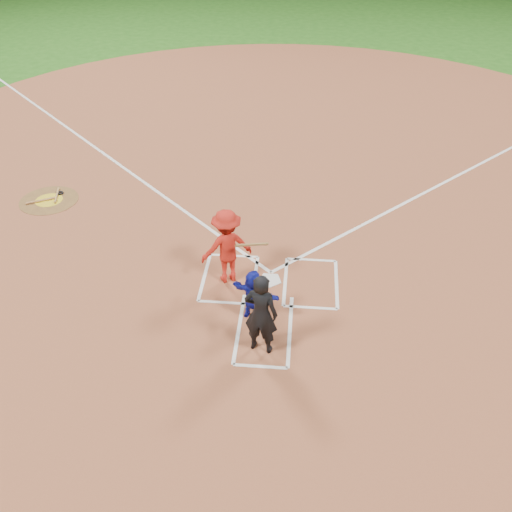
# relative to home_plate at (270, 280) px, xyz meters

# --- Properties ---
(ground) EXTENTS (120.00, 120.00, 0.00)m
(ground) POSITION_rel_home_plate_xyz_m (0.00, 0.00, -0.02)
(ground) COLOR #215816
(ground) RESTS_ON ground
(home_plate_dirt) EXTENTS (28.00, 28.00, 0.01)m
(home_plate_dirt) POSITION_rel_home_plate_xyz_m (0.00, 6.00, -0.01)
(home_plate_dirt) COLOR brown
(home_plate_dirt) RESTS_ON ground
(home_plate) EXTENTS (0.60, 0.60, 0.02)m
(home_plate) POSITION_rel_home_plate_xyz_m (0.00, 0.00, 0.00)
(home_plate) COLOR silver
(home_plate) RESTS_ON home_plate_dirt
(on_deck_circle) EXTENTS (1.70, 1.70, 0.01)m
(on_deck_circle) POSITION_rel_home_plate_xyz_m (-6.74, 3.19, -0.00)
(on_deck_circle) COLOR brown
(on_deck_circle) RESTS_ON home_plate_dirt
(on_deck_logo) EXTENTS (0.80, 0.80, 0.00)m
(on_deck_logo) POSITION_rel_home_plate_xyz_m (-6.74, 3.19, 0.00)
(on_deck_logo) COLOR gold
(on_deck_logo) RESTS_ON on_deck_circle
(on_deck_bat_a) EXTENTS (0.27, 0.83, 0.06)m
(on_deck_bat_a) POSITION_rel_home_plate_xyz_m (-6.59, 3.44, 0.03)
(on_deck_bat_a) COLOR #A97A3E
(on_deck_bat_a) RESTS_ON on_deck_circle
(on_deck_bat_b) EXTENTS (0.76, 0.47, 0.06)m
(on_deck_bat_b) POSITION_rel_home_plate_xyz_m (-6.94, 3.09, 0.03)
(on_deck_bat_b) COLOR #9C6539
(on_deck_bat_b) RESTS_ON on_deck_circle
(bat_weight_donut) EXTENTS (0.19, 0.19, 0.05)m
(bat_weight_donut) POSITION_rel_home_plate_xyz_m (-6.54, 3.59, 0.03)
(bat_weight_donut) COLOR black
(bat_weight_donut) RESTS_ON on_deck_circle
(catcher) EXTENTS (1.19, 0.81, 1.24)m
(catcher) POSITION_rel_home_plate_xyz_m (-0.28, -1.33, 0.61)
(catcher) COLOR #131AA2
(catcher) RESTS_ON home_plate_dirt
(umpire) EXTENTS (0.77, 0.60, 1.89)m
(umpire) POSITION_rel_home_plate_xyz_m (-0.03, -2.28, 0.94)
(umpire) COLOR black
(umpire) RESTS_ON home_plate_dirt
(chalk_markings) EXTENTS (28.35, 17.32, 0.01)m
(chalk_markings) POSITION_rel_home_plate_xyz_m (0.00, 5.29, -0.01)
(chalk_markings) COLOR white
(chalk_markings) RESTS_ON home_plate_dirt
(batter_at_plate) EXTENTS (1.67, 1.13, 1.88)m
(batter_at_plate) POSITION_rel_home_plate_xyz_m (-1.01, -0.03, 0.93)
(batter_at_plate) COLOR red
(batter_at_plate) RESTS_ON home_plate_dirt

